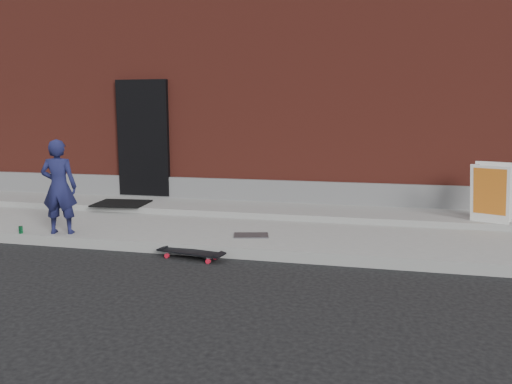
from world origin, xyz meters
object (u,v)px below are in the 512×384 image
(skateboard, at_px, (191,253))
(soda_can, at_px, (21,230))
(pizza_sign, at_px, (492,192))
(child, at_px, (59,187))

(skateboard, distance_m, soda_can, 2.70)
(pizza_sign, bearing_deg, skateboard, -152.65)
(soda_can, bearing_deg, skateboard, -3.61)
(child, relative_size, soda_can, 12.71)
(skateboard, height_order, soda_can, soda_can)
(child, bearing_deg, pizza_sign, -177.41)
(pizza_sign, relative_size, soda_can, 8.44)
(child, bearing_deg, soda_can, 1.18)
(skateboard, bearing_deg, child, 171.42)
(skateboard, height_order, pizza_sign, pizza_sign)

